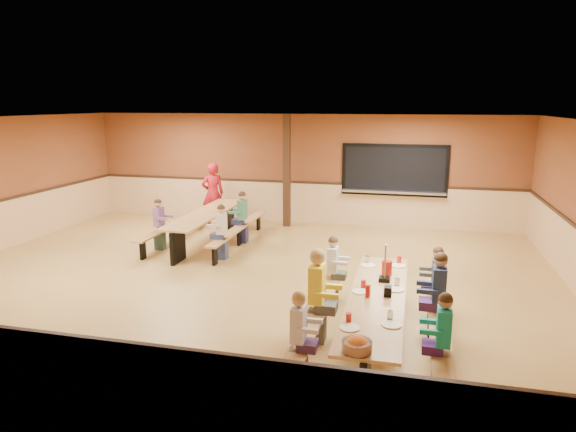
# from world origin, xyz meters

# --- Properties ---
(ground) EXTENTS (12.00, 12.00, 0.00)m
(ground) POSITION_xyz_m (0.00, 0.00, 0.00)
(ground) COLOR #A0783C
(ground) RESTS_ON ground
(room_envelope) EXTENTS (12.04, 10.04, 3.02)m
(room_envelope) POSITION_xyz_m (0.00, 0.00, 0.69)
(room_envelope) COLOR brown
(room_envelope) RESTS_ON ground
(kitchen_pass_through) EXTENTS (2.78, 0.28, 1.38)m
(kitchen_pass_through) POSITION_xyz_m (2.60, 4.96, 1.49)
(kitchen_pass_through) COLOR black
(kitchen_pass_through) RESTS_ON ground
(structural_post) EXTENTS (0.18, 0.18, 3.00)m
(structural_post) POSITION_xyz_m (-0.20, 4.40, 1.50)
(structural_post) COLOR black
(structural_post) RESTS_ON ground
(cafeteria_table_main) EXTENTS (1.91, 3.70, 0.74)m
(cafeteria_table_main) POSITION_xyz_m (2.69, -2.20, 0.53)
(cafeteria_table_main) COLOR #AC7B44
(cafeteria_table_main) RESTS_ON ground
(cafeteria_table_second) EXTENTS (1.91, 3.70, 0.74)m
(cafeteria_table_second) POSITION_xyz_m (-1.65, 2.25, 0.53)
(cafeteria_table_second) COLOR #AC7B44
(cafeteria_table_second) RESTS_ON ground
(seated_child_white_left) EXTENTS (0.34, 0.28, 1.15)m
(seated_child_white_left) POSITION_xyz_m (1.87, -3.38, 0.57)
(seated_child_white_left) COLOR silver
(seated_child_white_left) RESTS_ON ground
(seated_adult_yellow) EXTENTS (0.43, 0.35, 1.33)m
(seated_adult_yellow) POSITION_xyz_m (1.87, -2.21, 0.66)
(seated_adult_yellow) COLOR yellow
(seated_adult_yellow) RESTS_ON ground
(seated_child_grey_left) EXTENTS (0.34, 0.28, 1.15)m
(seated_child_grey_left) POSITION_xyz_m (1.87, -0.80, 0.57)
(seated_child_grey_left) COLOR silver
(seated_child_grey_left) RESTS_ON ground
(seated_child_teal_right) EXTENTS (0.35, 0.29, 1.17)m
(seated_child_teal_right) POSITION_xyz_m (3.52, -3.08, 0.59)
(seated_child_teal_right) COLOR teal
(seated_child_teal_right) RESTS_ON ground
(seated_child_navy_right) EXTENTS (0.40, 0.32, 1.26)m
(seated_child_navy_right) POSITION_xyz_m (3.52, -1.75, 0.63)
(seated_child_navy_right) COLOR navy
(seated_child_navy_right) RESTS_ON ground
(seated_child_char_right) EXTENTS (0.34, 0.28, 1.15)m
(seated_child_char_right) POSITION_xyz_m (3.52, -1.04, 0.58)
(seated_child_char_right) COLOR #484D52
(seated_child_char_right) RESTS_ON ground
(seated_child_purple_sec) EXTENTS (0.35, 0.28, 1.16)m
(seated_child_purple_sec) POSITION_xyz_m (-2.48, 1.48, 0.58)
(seated_child_purple_sec) COLOR #7C5083
(seated_child_purple_sec) RESTS_ON ground
(seated_child_green_sec) EXTENTS (0.38, 0.31, 1.22)m
(seated_child_green_sec) POSITION_xyz_m (-0.83, 2.51, 0.61)
(seated_child_green_sec) COLOR #3E7E5F
(seated_child_green_sec) RESTS_ON ground
(seated_child_tan_sec) EXTENTS (0.35, 0.29, 1.18)m
(seated_child_tan_sec) POSITION_xyz_m (-0.83, 1.14, 0.59)
(seated_child_tan_sec) COLOR beige
(seated_child_tan_sec) RESTS_ON ground
(standing_woman) EXTENTS (0.74, 0.67, 1.70)m
(standing_woman) POSITION_xyz_m (-2.24, 4.16, 0.85)
(standing_woman) COLOR #AD131F
(standing_woman) RESTS_ON ground
(punch_pitcher) EXTENTS (0.16, 0.16, 0.22)m
(punch_pitcher) POSITION_xyz_m (2.77, -1.28, 0.85)
(punch_pitcher) COLOR red
(punch_pitcher) RESTS_ON cafeteria_table_main
(chip_bowl) EXTENTS (0.32, 0.32, 0.15)m
(chip_bowl) POSITION_xyz_m (2.60, -3.85, 0.81)
(chip_bowl) COLOR orange
(chip_bowl) RESTS_ON cafeteria_table_main
(napkin_dispenser) EXTENTS (0.10, 0.14, 0.13)m
(napkin_dispenser) POSITION_xyz_m (2.84, -2.15, 0.80)
(napkin_dispenser) COLOR black
(napkin_dispenser) RESTS_ON cafeteria_table_main
(condiment_mustard) EXTENTS (0.06, 0.06, 0.17)m
(condiment_mustard) POSITION_xyz_m (2.58, -2.22, 0.82)
(condiment_mustard) COLOR yellow
(condiment_mustard) RESTS_ON cafeteria_table_main
(condiment_ketchup) EXTENTS (0.06, 0.06, 0.17)m
(condiment_ketchup) POSITION_xyz_m (2.57, -2.26, 0.82)
(condiment_ketchup) COLOR #B2140F
(condiment_ketchup) RESTS_ON cafeteria_table_main
(table_paddle) EXTENTS (0.16, 0.16, 0.56)m
(table_paddle) POSITION_xyz_m (2.76, -1.58, 0.88)
(table_paddle) COLOR black
(table_paddle) RESTS_ON cafeteria_table_main
(place_settings) EXTENTS (0.65, 3.30, 0.11)m
(place_settings) POSITION_xyz_m (2.69, -2.20, 0.80)
(place_settings) COLOR beige
(place_settings) RESTS_ON cafeteria_table_main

